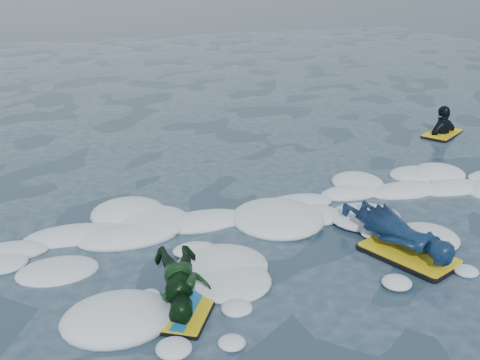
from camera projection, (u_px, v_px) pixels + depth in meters
name	position (u px, v px, depth m)	size (l,w,h in m)	color
ground	(296.00, 264.00, 7.33)	(120.00, 120.00, 0.00)	#172C37
foam_band	(266.00, 229.00, 8.24)	(12.00, 3.10, 0.30)	silver
prone_woman_unit	(400.00, 234.00, 7.57)	(1.03, 1.84, 0.46)	black
prone_child_unit	(183.00, 286.00, 6.37)	(0.86, 1.35, 0.49)	black
waiting_rider_unit	(442.00, 140.00, 12.44)	(1.13, 0.99, 1.49)	black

